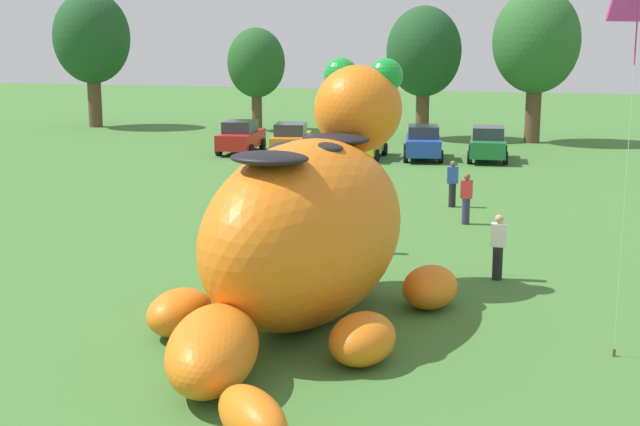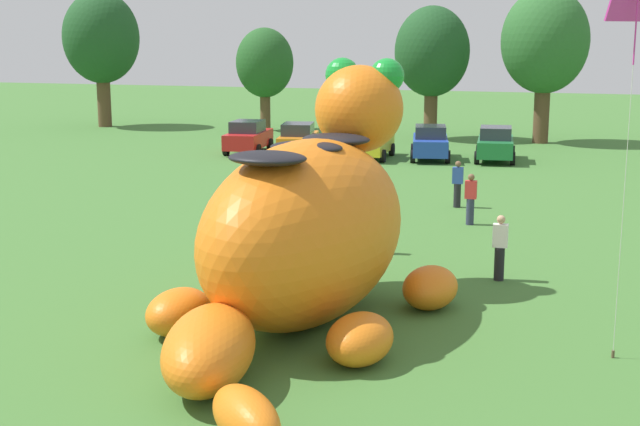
{
  "view_description": "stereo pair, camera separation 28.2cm",
  "coord_description": "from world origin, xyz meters",
  "px_view_note": "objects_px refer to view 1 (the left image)",
  "views": [
    {
      "loc": [
        5.78,
        -17.84,
        6.26
      ],
      "look_at": [
        0.21,
        1.11,
        2.23
      ],
      "focal_mm": 49.7,
      "sensor_mm": 36.0,
      "label": 1
    },
    {
      "loc": [
        6.05,
        -17.76,
        6.26
      ],
      "look_at": [
        0.21,
        1.11,
        2.23
      ],
      "focal_mm": 49.7,
      "sensor_mm": 36.0,
      "label": 2
    }
  ],
  "objects_px": {
    "car_blue": "(423,142)",
    "car_green": "(488,144)",
    "car_yellow": "(364,141)",
    "spectator_wandering": "(498,247)",
    "car_red": "(241,137)",
    "spectator_far_side": "(466,199)",
    "spectator_mid_field": "(365,224)",
    "car_orange": "(291,140)",
    "spectator_by_cars": "(453,184)",
    "giant_inflatable_creature": "(308,229)"
  },
  "relations": [
    {
      "from": "car_blue",
      "to": "spectator_far_side",
      "type": "xyz_separation_m",
      "value": [
        4.04,
        -14.91,
        -0.01
      ]
    },
    {
      "from": "car_red",
      "to": "spectator_far_side",
      "type": "height_order",
      "value": "car_red"
    },
    {
      "from": "car_red",
      "to": "spectator_wandering",
      "type": "relative_size",
      "value": 2.49
    },
    {
      "from": "car_blue",
      "to": "spectator_wandering",
      "type": "relative_size",
      "value": 2.54
    },
    {
      "from": "spectator_mid_field",
      "to": "spectator_far_side",
      "type": "distance_m",
      "value": 5.3
    },
    {
      "from": "spectator_by_cars",
      "to": "car_yellow",
      "type": "bearing_deg",
      "value": 117.89
    },
    {
      "from": "spectator_wandering",
      "to": "spectator_far_side",
      "type": "distance_m",
      "value": 6.77
    },
    {
      "from": "spectator_mid_field",
      "to": "spectator_wandering",
      "type": "relative_size",
      "value": 1.0
    },
    {
      "from": "giant_inflatable_creature",
      "to": "car_green",
      "type": "relative_size",
      "value": 2.65
    },
    {
      "from": "spectator_mid_field",
      "to": "spectator_wandering",
      "type": "distance_m",
      "value": 4.33
    },
    {
      "from": "car_blue",
      "to": "spectator_far_side",
      "type": "relative_size",
      "value": 2.54
    },
    {
      "from": "car_blue",
      "to": "spectator_mid_field",
      "type": "distance_m",
      "value": 19.76
    },
    {
      "from": "car_red",
      "to": "car_yellow",
      "type": "distance_m",
      "value": 6.73
    },
    {
      "from": "giant_inflatable_creature",
      "to": "spectator_wandering",
      "type": "height_order",
      "value": "giant_inflatable_creature"
    },
    {
      "from": "car_blue",
      "to": "spectator_far_side",
      "type": "bearing_deg",
      "value": -74.85
    },
    {
      "from": "giant_inflatable_creature",
      "to": "car_blue",
      "type": "height_order",
      "value": "giant_inflatable_creature"
    },
    {
      "from": "car_yellow",
      "to": "spectator_wandering",
      "type": "distance_m",
      "value": 22.68
    },
    {
      "from": "giant_inflatable_creature",
      "to": "car_orange",
      "type": "height_order",
      "value": "giant_inflatable_creature"
    },
    {
      "from": "giant_inflatable_creature",
      "to": "car_yellow",
      "type": "height_order",
      "value": "giant_inflatable_creature"
    },
    {
      "from": "car_blue",
      "to": "spectator_wandering",
      "type": "height_order",
      "value": "car_blue"
    },
    {
      "from": "car_orange",
      "to": "giant_inflatable_creature",
      "type": "bearing_deg",
      "value": -71.0
    },
    {
      "from": "car_red",
      "to": "spectator_wandering",
      "type": "height_order",
      "value": "car_red"
    },
    {
      "from": "car_green",
      "to": "spectator_mid_field",
      "type": "bearing_deg",
      "value": -94.17
    },
    {
      "from": "car_orange",
      "to": "car_yellow",
      "type": "height_order",
      "value": "same"
    },
    {
      "from": "giant_inflatable_creature",
      "to": "spectator_mid_field",
      "type": "relative_size",
      "value": 6.59
    },
    {
      "from": "car_blue",
      "to": "car_green",
      "type": "distance_m",
      "value": 3.22
    },
    {
      "from": "spectator_by_cars",
      "to": "spectator_wandering",
      "type": "bearing_deg",
      "value": -75.16
    },
    {
      "from": "car_yellow",
      "to": "car_green",
      "type": "bearing_deg",
      "value": 8.3
    },
    {
      "from": "spectator_by_cars",
      "to": "giant_inflatable_creature",
      "type": "bearing_deg",
      "value": -95.02
    },
    {
      "from": "car_green",
      "to": "spectator_mid_field",
      "type": "relative_size",
      "value": 2.48
    },
    {
      "from": "spectator_wandering",
      "to": "car_blue",
      "type": "bearing_deg",
      "value": 104.8
    },
    {
      "from": "giant_inflatable_creature",
      "to": "spectator_mid_field",
      "type": "xyz_separation_m",
      "value": [
        -0.23,
        6.34,
        -1.22
      ]
    },
    {
      "from": "car_orange",
      "to": "car_green",
      "type": "xyz_separation_m",
      "value": [
        9.92,
        1.2,
        0.0
      ]
    },
    {
      "from": "car_green",
      "to": "spectator_mid_field",
      "type": "xyz_separation_m",
      "value": [
        -1.47,
        -20.09,
        -0.01
      ]
    },
    {
      "from": "car_orange",
      "to": "spectator_by_cars",
      "type": "height_order",
      "value": "car_orange"
    },
    {
      "from": "car_green",
      "to": "spectator_wandering",
      "type": "height_order",
      "value": "car_green"
    },
    {
      "from": "spectator_by_cars",
      "to": "car_blue",
      "type": "bearing_deg",
      "value": 104.77
    },
    {
      "from": "car_orange",
      "to": "car_green",
      "type": "bearing_deg",
      "value": 6.91
    },
    {
      "from": "car_orange",
      "to": "car_green",
      "type": "distance_m",
      "value": 10.0
    },
    {
      "from": "car_red",
      "to": "car_orange",
      "type": "height_order",
      "value": "same"
    },
    {
      "from": "spectator_by_cars",
      "to": "spectator_far_side",
      "type": "relative_size",
      "value": 1.0
    },
    {
      "from": "spectator_far_side",
      "to": "car_green",
      "type": "bearing_deg",
      "value": 93.15
    },
    {
      "from": "giant_inflatable_creature",
      "to": "spectator_by_cars",
      "type": "relative_size",
      "value": 6.59
    },
    {
      "from": "car_orange",
      "to": "spectator_by_cars",
      "type": "bearing_deg",
      "value": -48.65
    },
    {
      "from": "car_blue",
      "to": "car_green",
      "type": "height_order",
      "value": "same"
    },
    {
      "from": "spectator_wandering",
      "to": "car_red",
      "type": "bearing_deg",
      "value": 126.01
    },
    {
      "from": "car_blue",
      "to": "spectator_mid_field",
      "type": "relative_size",
      "value": 2.54
    },
    {
      "from": "spectator_wandering",
      "to": "car_green",
      "type": "bearing_deg",
      "value": 96.47
    },
    {
      "from": "car_yellow",
      "to": "car_green",
      "type": "xyz_separation_m",
      "value": [
        6.14,
        0.89,
        0.0
      ]
    },
    {
      "from": "car_red",
      "to": "spectator_mid_field",
      "type": "xyz_separation_m",
      "value": [
        11.4,
        -19.32,
        -0.01
      ]
    }
  ]
}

